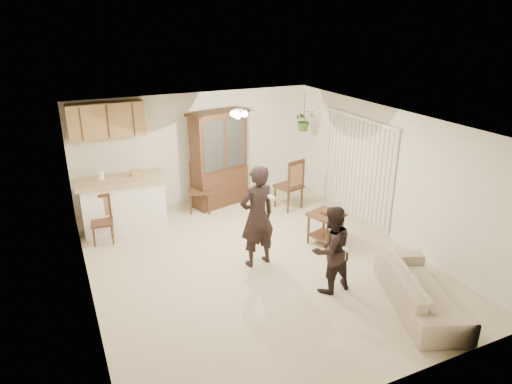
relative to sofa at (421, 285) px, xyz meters
name	(u,v)px	position (x,y,z in m)	size (l,w,h in m)	color
floor	(256,262)	(-1.65, 2.21, -0.37)	(6.50, 6.50, 0.00)	beige
ceiling	(256,122)	(-1.65, 2.21, 2.13)	(5.50, 6.50, 0.02)	silver
wall_back	(196,148)	(-1.65, 5.46, 0.88)	(5.50, 0.02, 2.50)	white
wall_front	(384,298)	(-1.65, -1.04, 0.88)	(5.50, 0.02, 2.50)	white
wall_left	(82,225)	(-4.40, 2.21, 0.88)	(0.02, 6.50, 2.50)	white
wall_right	(387,174)	(1.10, 2.21, 0.88)	(0.02, 6.50, 2.50)	white
breakfast_bar	(124,206)	(-3.50, 4.56, 0.13)	(1.60, 0.55, 1.00)	white
bar_top	(121,180)	(-3.50, 4.56, 0.68)	(1.75, 0.70, 0.08)	tan
upper_cabinets	(107,120)	(-3.55, 5.28, 1.73)	(1.50, 0.34, 0.70)	#9B7343
vertical_blinds	(356,168)	(1.06, 3.11, 0.73)	(0.06, 2.30, 2.10)	silver
ceiling_fixture	(239,113)	(-1.45, 3.41, 2.03)	(0.36, 0.36, 0.20)	#FFE5BF
hanging_plant	(304,120)	(0.65, 4.61, 1.48)	(0.43, 0.37, 0.48)	#284F1F
plant_cord	(305,106)	(0.65, 4.61, 1.81)	(0.01, 0.01, 0.65)	#29241E
sofa	(421,285)	(0.00, 0.00, 0.00)	(1.87, 0.73, 0.73)	beige
adult	(257,216)	(-1.66, 2.15, 0.53)	(0.66, 0.43, 1.80)	black
child	(331,252)	(-0.97, 0.94, 0.31)	(0.66, 0.51, 1.35)	black
china_hutch	(219,160)	(-1.28, 5.00, 0.69)	(1.45, 0.86, 2.14)	#321A12
side_table	(325,228)	(-0.17, 2.30, -0.04)	(0.71, 0.71, 0.69)	#321A12
chair_bar	(103,230)	(-3.98, 4.13, -0.11)	(0.45, 0.45, 0.91)	#321A12
chair_hutch_left	(200,198)	(-1.82, 4.78, -0.06)	(0.63, 0.63, 1.09)	#321A12
chair_hutch_right	(288,194)	(0.03, 4.13, -0.04)	(0.63, 0.63, 1.16)	#321A12
controller_adult	(272,198)	(-1.60, 1.74, 1.02)	(0.05, 0.16, 0.05)	white
controller_child	(346,249)	(-0.94, 0.61, 0.50)	(0.04, 0.12, 0.04)	white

